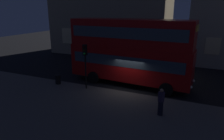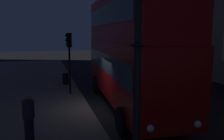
{
  "view_description": "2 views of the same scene",
  "coord_description": "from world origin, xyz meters",
  "px_view_note": "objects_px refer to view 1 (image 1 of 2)",
  "views": [
    {
      "loc": [
        5.11,
        -15.32,
        6.47
      ],
      "look_at": [
        -1.4,
        -0.35,
        1.63
      ],
      "focal_mm": 32.77,
      "sensor_mm": 36.0,
      "label": 1
    },
    {
      "loc": [
        11.44,
        -2.99,
        3.87
      ],
      "look_at": [
        -2.51,
        0.94,
        1.59
      ],
      "focal_mm": 39.03,
      "sensor_mm": 36.0,
      "label": 2
    }
  ],
  "objects_px": {
    "double_decker_bus": "(129,49)",
    "traffic_light_near_kerb": "(85,57)",
    "pedestrian": "(161,102)",
    "litter_bin": "(58,79)"
  },
  "relations": [
    {
      "from": "litter_bin",
      "to": "double_decker_bus",
      "type": "bearing_deg",
      "value": 26.09
    },
    {
      "from": "double_decker_bus",
      "to": "litter_bin",
      "type": "relative_size",
      "value": 13.49
    },
    {
      "from": "traffic_light_near_kerb",
      "to": "double_decker_bus",
      "type": "bearing_deg",
      "value": 35.47
    },
    {
      "from": "double_decker_bus",
      "to": "litter_bin",
      "type": "distance_m",
      "value": 6.85
    },
    {
      "from": "pedestrian",
      "to": "litter_bin",
      "type": "xyz_separation_m",
      "value": [
        -9.41,
        2.02,
        -0.49
      ]
    },
    {
      "from": "double_decker_bus",
      "to": "traffic_light_near_kerb",
      "type": "bearing_deg",
      "value": -131.85
    },
    {
      "from": "double_decker_bus",
      "to": "litter_bin",
      "type": "xyz_separation_m",
      "value": [
        -5.67,
        -2.78,
        -2.66
      ]
    },
    {
      "from": "double_decker_bus",
      "to": "pedestrian",
      "type": "bearing_deg",
      "value": -48.7
    },
    {
      "from": "traffic_light_near_kerb",
      "to": "litter_bin",
      "type": "bearing_deg",
      "value": 170.88
    },
    {
      "from": "traffic_light_near_kerb",
      "to": "pedestrian",
      "type": "height_order",
      "value": "traffic_light_near_kerb"
    }
  ]
}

